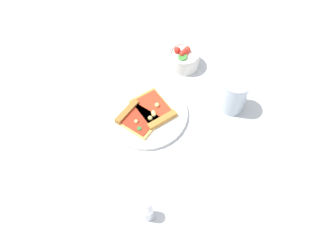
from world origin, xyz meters
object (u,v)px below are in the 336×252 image
at_px(paper_napkin, 118,182).
at_px(pepper_shaker, 148,212).
at_px(plate, 147,114).
at_px(salad_bowl, 184,58).
at_px(pizza_slice_near, 136,118).
at_px(pizza_slice_far, 154,111).
at_px(soda_glass, 234,96).

xyz_separation_m(paper_napkin, pepper_shaker, (0.11, 0.07, 0.03)).
bearing_deg(plate, salad_bowl, 139.21).
relative_size(pizza_slice_near, pizza_slice_far, 0.93).
distance_m(salad_bowl, paper_napkin, 0.49).
xyz_separation_m(pizza_slice_far, pepper_shaker, (0.32, -0.07, 0.01)).
relative_size(plate, pizza_slice_near, 1.75).
relative_size(pizza_slice_far, soda_glass, 1.34).
height_order(salad_bowl, soda_glass, soda_glass).
relative_size(soda_glass, pepper_shaker, 1.75).
bearing_deg(pizza_slice_far, pizza_slice_near, -74.43).
xyz_separation_m(pizza_slice_far, soda_glass, (0.02, 0.25, 0.04)).
bearing_deg(pizza_slice_near, plate, 117.57).
xyz_separation_m(pizza_slice_far, salad_bowl, (-0.19, 0.14, 0.01)).
height_order(pizza_slice_near, pepper_shaker, pepper_shaker).
relative_size(soda_glass, paper_napkin, 1.05).
bearing_deg(paper_napkin, soda_glass, 116.35).
bearing_deg(salad_bowl, pizza_slice_near, -43.71).
relative_size(pizza_slice_far, salad_bowl, 1.51).
bearing_deg(soda_glass, plate, -93.94).
bearing_deg(soda_glass, paper_napkin, -63.65).
height_order(plate, pizza_slice_near, pizza_slice_near).
distance_m(pizza_slice_near, paper_napkin, 0.21).
height_order(pizza_slice_far, pepper_shaker, pepper_shaker).
bearing_deg(pizza_slice_near, paper_napkin, -22.38).
bearing_deg(plate, paper_napkin, -28.46).
relative_size(plate, soda_glass, 2.18).
height_order(soda_glass, paper_napkin, soda_glass).
bearing_deg(pepper_shaker, salad_bowl, 157.82).
xyz_separation_m(pizza_slice_near, soda_glass, (0.00, 0.31, 0.04)).
bearing_deg(plate, pizza_slice_far, 86.37).
relative_size(pizza_slice_near, paper_napkin, 1.30).
relative_size(paper_napkin, pepper_shaker, 1.67).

